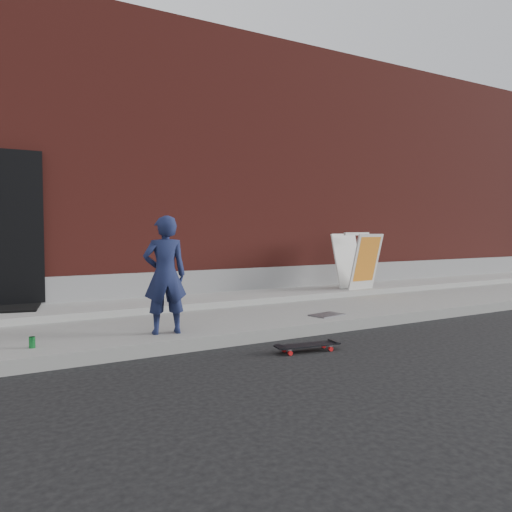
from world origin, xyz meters
TOP-DOWN VIEW (x-y plane):
  - ground at (0.00, 0.00)m, footprint 80.00×80.00m
  - sidewalk at (0.00, 1.50)m, footprint 20.00×3.00m
  - apron at (0.00, 2.40)m, footprint 20.00×1.20m
  - building at (-0.00, 6.99)m, footprint 20.00×8.10m
  - child at (-1.08, 0.42)m, footprint 0.55×0.41m
  - skateboard at (0.20, -0.64)m, footprint 0.75×0.29m
  - pizza_sign at (3.31, 2.05)m, footprint 0.71×0.81m
  - soda_can at (-2.52, 0.42)m, footprint 0.07×0.07m
  - doormat at (-2.68, 2.66)m, footprint 1.10×0.96m
  - utility_plate at (1.33, 0.46)m, footprint 0.52×0.39m

SIDE VIEW (x-z plane):
  - ground at x=0.00m, z-range 0.00..0.00m
  - skateboard at x=0.20m, z-range 0.03..0.11m
  - sidewalk at x=0.00m, z-range 0.00..0.15m
  - utility_plate at x=1.33m, z-range 0.15..0.16m
  - apron at x=0.00m, z-range 0.15..0.25m
  - soda_can at x=-2.52m, z-range 0.15..0.27m
  - doormat at x=-2.68m, z-range 0.25..0.28m
  - pizza_sign at x=3.31m, z-range 0.25..1.31m
  - child at x=-1.08m, z-range 0.15..1.53m
  - building at x=0.00m, z-range 0.00..5.00m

